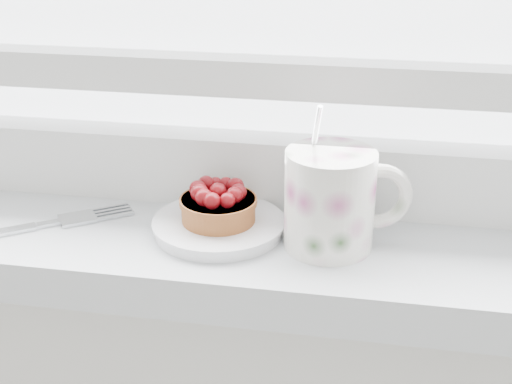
% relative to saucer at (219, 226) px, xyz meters
% --- Properties ---
extents(saucer, '(0.12, 0.12, 0.01)m').
position_rel_saucer_xyz_m(saucer, '(0.00, 0.00, 0.00)').
color(saucer, white).
rests_on(saucer, windowsill).
extents(raspberry_tart, '(0.07, 0.07, 0.04)m').
position_rel_saucer_xyz_m(raspberry_tart, '(-0.00, 0.00, 0.02)').
color(raspberry_tart, brown).
rests_on(raspberry_tart, saucer).
extents(floral_mug, '(0.12, 0.10, 0.13)m').
position_rel_saucer_xyz_m(floral_mug, '(0.11, -0.01, 0.04)').
color(floral_mug, white).
rests_on(floral_mug, windowsill).
extents(fork, '(0.19, 0.14, 0.00)m').
position_rel_saucer_xyz_m(fork, '(-0.19, -0.03, -0.00)').
color(fork, silver).
rests_on(fork, windowsill).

